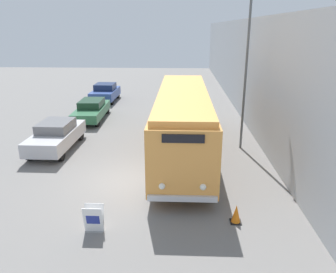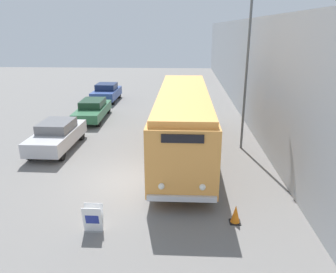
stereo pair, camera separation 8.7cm
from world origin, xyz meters
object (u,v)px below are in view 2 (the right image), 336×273
sign_board (93,219)px  parked_car_mid (93,109)px  parked_car_near (57,135)px  parked_car_far (107,92)px  vintage_bus (183,119)px  traffic_cone (236,214)px  streetlamp (248,53)px

sign_board → parked_car_mid: size_ratio=0.19×
parked_car_near → parked_car_far: (-0.11, 11.81, 0.00)m
sign_board → vintage_bus: bearing=67.8°
sign_board → traffic_cone: sign_board is taller
vintage_bus → parked_car_far: bearing=118.4°
vintage_bus → traffic_cone: bearing=-73.7°
traffic_cone → parked_car_near: bearing=142.1°
streetlamp → parked_car_near: size_ratio=1.75×
parked_car_near → traffic_cone: bearing=-37.3°
traffic_cone → parked_car_far: bearing=114.7°
parked_car_near → parked_car_far: size_ratio=1.11×
streetlamp → traffic_cone: (-1.33, -7.09, -4.60)m
parked_car_near → parked_car_mid: size_ratio=0.92×
sign_board → traffic_cone: bearing=8.8°
streetlamp → parked_car_near: (-9.63, -0.62, -4.16)m
vintage_bus → parked_car_far: (-6.65, 12.29, -1.06)m
streetlamp → traffic_cone: streetlamp is taller
streetlamp → parked_car_far: size_ratio=1.94×
streetlamp → sign_board: bearing=-126.8°
sign_board → parked_car_mid: 13.49m
sign_board → parked_car_near: (-3.81, 7.17, 0.32)m
parked_car_near → parked_car_mid: parked_car_near is taller
parked_car_far → traffic_cone: bearing=-64.9°
sign_board → parked_car_mid: bearing=105.1°
streetlamp → traffic_cone: 8.56m
vintage_bus → traffic_cone: 6.42m
parked_car_near → vintage_bus: bearing=-3.6°
parked_car_far → streetlamp: bearing=-48.5°
parked_car_near → parked_car_far: bearing=91.2°
parked_car_near → parked_car_far: 11.81m
parked_car_far → traffic_cone: size_ratio=6.35×
parked_car_mid → parked_car_far: (-0.40, 5.95, 0.06)m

